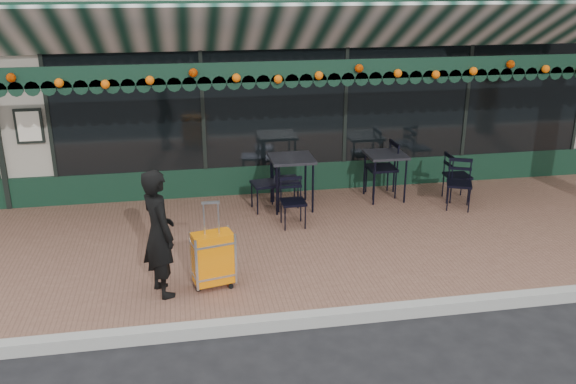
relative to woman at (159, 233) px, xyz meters
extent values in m
plane|color=black|center=(1.69, -0.71, -0.92)|extent=(80.00, 80.00, 0.00)
cube|color=brown|center=(1.69, 1.29, -0.84)|extent=(18.00, 4.00, 0.15)
cube|color=#9E9E99|center=(1.69, -0.79, -0.84)|extent=(18.00, 0.16, 0.15)
cube|color=gray|center=(1.69, 7.29, 1.33)|extent=(12.00, 8.00, 4.50)
cube|color=black|center=(2.89, 3.27, 0.73)|extent=(9.20, 0.04, 2.00)
cube|color=silver|center=(-2.01, 3.23, 0.58)|extent=(0.42, 0.04, 0.55)
cube|color=black|center=(1.69, 1.81, 1.54)|extent=(12.00, 0.03, 0.28)
cylinder|color=orange|center=(1.69, 1.75, 1.52)|extent=(11.60, 0.12, 0.12)
imported|color=black|center=(0.00, 0.00, 0.00)|extent=(0.56, 0.66, 1.54)
cube|color=orange|center=(0.61, 0.05, -0.39)|extent=(0.52, 0.36, 0.63)
cube|color=black|center=(0.61, 0.05, -0.74)|extent=(0.52, 0.36, 0.06)
cube|color=silver|center=(0.61, 0.05, 0.12)|extent=(0.21, 0.08, 0.39)
cube|color=black|center=(3.64, 2.64, 0.00)|extent=(0.64, 0.64, 0.04)
cylinder|color=black|center=(3.37, 2.38, -0.40)|extent=(0.03, 0.03, 0.75)
cylinder|color=black|center=(3.90, 2.38, -0.40)|extent=(0.03, 0.03, 0.75)
cylinder|color=black|center=(3.37, 2.91, -0.40)|extent=(0.03, 0.03, 0.75)
cylinder|color=black|center=(3.90, 2.91, -0.40)|extent=(0.03, 0.03, 0.75)
cube|color=black|center=(2.02, 2.50, 0.06)|extent=(0.69, 0.69, 0.05)
cylinder|color=black|center=(1.74, 2.22, -0.37)|extent=(0.03, 0.03, 0.80)
cylinder|color=black|center=(2.31, 2.22, -0.37)|extent=(0.03, 0.03, 0.80)
cylinder|color=black|center=(1.74, 2.79, -0.37)|extent=(0.03, 0.03, 0.80)
cylinder|color=black|center=(2.31, 2.79, -0.37)|extent=(0.03, 0.03, 0.80)
camera|label=1|loc=(0.33, -6.61, 2.82)|focal=38.00mm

